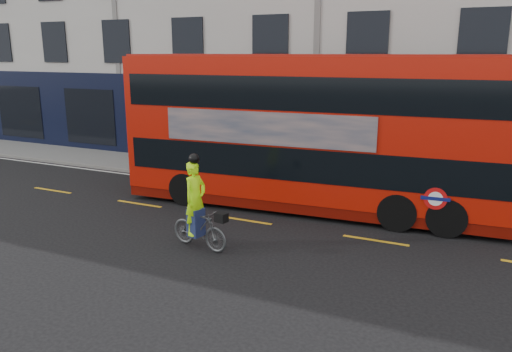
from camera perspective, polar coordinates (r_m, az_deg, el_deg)
The scene contains 7 objects.
ground at distance 14.11m, azimuth -4.03°, elevation -6.87°, with size 120.00×120.00×0.00m, color black.
pavement at distance 19.75m, azimuth 5.15°, elevation -0.59°, with size 60.00×3.00×0.12m, color slate.
kerb at distance 18.39m, azimuth 3.54°, elevation -1.65°, with size 60.00×0.12×0.13m, color slate.
road_edge_line at distance 18.14m, azimuth 3.19°, elevation -2.06°, with size 58.00×0.10×0.01m, color silver.
lane_dashes at distance 15.35m, azimuth -1.30°, elevation -5.06°, with size 58.00×0.12×0.01m, color gold, non-canonical shape.
bus at distance 16.11m, azimuth 6.64°, elevation 5.05°, with size 12.43×3.59×4.95m.
cyclist at distance 13.08m, azimuth -6.68°, elevation -4.62°, with size 1.86×0.82×2.53m.
Camera 1 is at (6.46, -11.49, 5.02)m, focal length 35.00 mm.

